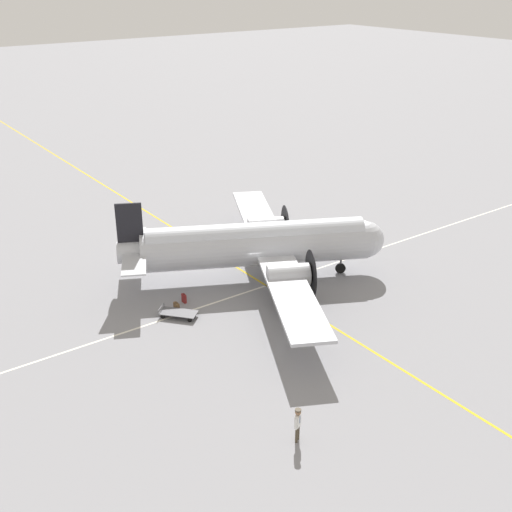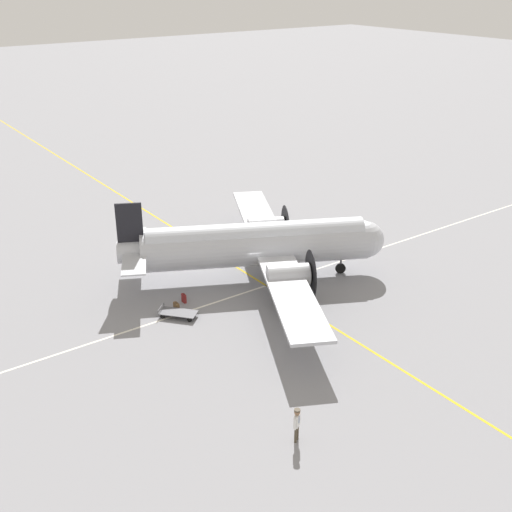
{
  "view_description": "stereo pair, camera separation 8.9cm",
  "coord_description": "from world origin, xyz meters",
  "px_view_note": "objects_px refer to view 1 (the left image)",
  "views": [
    {
      "loc": [
        -31.32,
        22.53,
        19.11
      ],
      "look_at": [
        0.0,
        0.0,
        1.68
      ],
      "focal_mm": 45.0,
      "sensor_mm": 36.0,
      "label": 1
    },
    {
      "loc": [
        -31.37,
        22.46,
        19.11
      ],
      "look_at": [
        0.0,
        0.0,
        1.68
      ],
      "focal_mm": 45.0,
      "sensor_mm": 36.0,
      "label": 2
    }
  ],
  "objects_px": {
    "suitcase_near_door": "(184,298)",
    "crew_foreground": "(298,421)",
    "airliner_main": "(262,244)",
    "suitcase_upright_spare": "(177,306)",
    "baggage_cart": "(178,313)"
  },
  "relations": [
    {
      "from": "suitcase_near_door",
      "to": "baggage_cart",
      "type": "height_order",
      "value": "suitcase_near_door"
    },
    {
      "from": "suitcase_near_door",
      "to": "suitcase_upright_spare",
      "type": "distance_m",
      "value": 1.02
    },
    {
      "from": "airliner_main",
      "to": "suitcase_near_door",
      "type": "height_order",
      "value": "airliner_main"
    },
    {
      "from": "baggage_cart",
      "to": "crew_foreground",
      "type": "bearing_deg",
      "value": -45.91
    },
    {
      "from": "airliner_main",
      "to": "baggage_cart",
      "type": "relative_size",
      "value": 9.39
    },
    {
      "from": "crew_foreground",
      "to": "baggage_cart",
      "type": "distance_m",
      "value": 12.78
    },
    {
      "from": "suitcase_upright_spare",
      "to": "baggage_cart",
      "type": "bearing_deg",
      "value": 156.63
    },
    {
      "from": "suitcase_near_door",
      "to": "crew_foreground",
      "type": "bearing_deg",
      "value": 170.49
    },
    {
      "from": "airliner_main",
      "to": "crew_foreground",
      "type": "xyz_separation_m",
      "value": [
        -13.96,
        8.33,
        -1.47
      ]
    },
    {
      "from": "suitcase_near_door",
      "to": "suitcase_upright_spare",
      "type": "xyz_separation_m",
      "value": [
        -0.56,
        0.85,
        -0.05
      ]
    },
    {
      "from": "crew_foreground",
      "to": "suitcase_upright_spare",
      "type": "height_order",
      "value": "crew_foreground"
    },
    {
      "from": "airliner_main",
      "to": "suitcase_upright_spare",
      "type": "distance_m",
      "value": 7.2
    },
    {
      "from": "crew_foreground",
      "to": "suitcase_upright_spare",
      "type": "bearing_deg",
      "value": -127.08
    },
    {
      "from": "crew_foreground",
      "to": "baggage_cart",
      "type": "relative_size",
      "value": 0.72
    },
    {
      "from": "airliner_main",
      "to": "suitcase_near_door",
      "type": "xyz_separation_m",
      "value": [
        0.12,
        5.97,
        -2.24
      ]
    }
  ]
}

